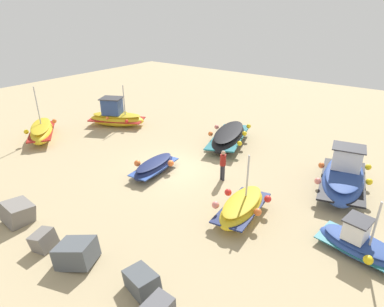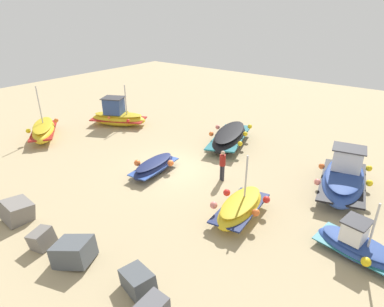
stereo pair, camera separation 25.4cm
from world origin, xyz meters
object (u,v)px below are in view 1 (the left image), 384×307
object	(u,v)px
fishing_boat_6	(359,244)
person_walking	(223,163)
fishing_boat_4	(229,137)
fishing_boat_1	(242,207)
fishing_boat_0	(116,116)
fishing_boat_5	(154,167)
fishing_boat_2	(343,177)
fishing_boat_3	(42,131)

from	to	relation	value
fishing_boat_6	person_walking	xyz separation A→B (m)	(7.10, -1.78, 0.55)
fishing_boat_4	fishing_boat_6	world-z (taller)	fishing_boat_6
fishing_boat_1	fishing_boat_4	distance (m)	8.21
fishing_boat_0	fishing_boat_1	xyz separation A→B (m)	(-13.72, 4.83, -0.25)
fishing_boat_1	fishing_boat_5	bearing A→B (deg)	-101.92
fishing_boat_0	fishing_boat_6	size ratio (longest dim) A/B	1.39
fishing_boat_1	person_walking	distance (m)	3.42
fishing_boat_6	fishing_boat_2	bearing A→B (deg)	-59.17
person_walking	fishing_boat_3	bearing A→B (deg)	-62.08
fishing_boat_0	fishing_boat_3	bearing A→B (deg)	41.32
fishing_boat_3	fishing_boat_6	size ratio (longest dim) A/B	1.31
fishing_boat_0	fishing_boat_4	xyz separation A→B (m)	(-9.01, -1.90, -0.17)
fishing_boat_2	fishing_boat_5	xyz separation A→B (m)	(8.82, 4.30, -0.34)
fishing_boat_6	fishing_boat_3	bearing A→B (deg)	11.88
fishing_boat_3	fishing_boat_2	bearing A→B (deg)	51.65
fishing_boat_4	fishing_boat_6	xyz separation A→B (m)	(-9.36, 6.17, -0.12)
fishing_boat_5	person_walking	xyz separation A→B (m)	(-3.44, -1.61, 0.59)
fishing_boat_3	person_walking	xyz separation A→B (m)	(-13.25, -2.52, 0.41)
fishing_boat_2	fishing_boat_6	size ratio (longest dim) A/B	1.60
fishing_boat_2	person_walking	bearing A→B (deg)	104.98
fishing_boat_4	fishing_boat_6	bearing A→B (deg)	39.81
fishing_boat_5	person_walking	distance (m)	3.84
fishing_boat_1	fishing_boat_4	size ratio (longest dim) A/B	0.65
fishing_boat_5	fishing_boat_2	bearing A→B (deg)	-70.08
fishing_boat_1	fishing_boat_2	bearing A→B (deg)	144.79
person_walking	fishing_boat_5	bearing A→B (deg)	-47.73
fishing_boat_1	fishing_boat_3	world-z (taller)	fishing_boat_3
fishing_boat_2	fishing_boat_4	xyz separation A→B (m)	(7.65, -1.71, -0.18)
fishing_boat_0	fishing_boat_3	world-z (taller)	fishing_boat_3
fishing_boat_4	fishing_boat_5	bearing A→B (deg)	-27.90
fishing_boat_5	person_walking	size ratio (longest dim) A/B	1.96
fishing_boat_1	fishing_boat_2	xyz separation A→B (m)	(-2.94, -5.03, 0.25)
fishing_boat_5	person_walking	bearing A→B (deg)	-70.96
fishing_boat_3	fishing_boat_4	distance (m)	12.98
fishing_boat_2	person_walking	distance (m)	6.03
fishing_boat_4	fishing_boat_3	bearing A→B (deg)	-74.65
fishing_boat_0	person_walking	size ratio (longest dim) A/B	2.66
fishing_boat_0	fishing_boat_6	world-z (taller)	fishing_boat_0
fishing_boat_1	fishing_boat_5	xyz separation A→B (m)	(5.89, -0.73, -0.09)
fishing_boat_1	fishing_boat_2	distance (m)	5.83
fishing_boat_6	fishing_boat_1	bearing A→B (deg)	16.66
fishing_boat_0	fishing_boat_5	distance (m)	8.85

